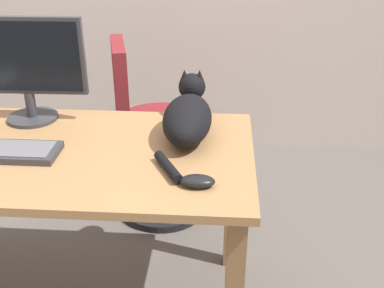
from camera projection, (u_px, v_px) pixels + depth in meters
desk at (71, 177)px, 1.74m from camera, size 1.32×0.74×0.74m
office_chair at (151, 142)px, 2.47m from camera, size 0.50×0.48×0.95m
monitor at (24, 66)px, 1.83m from camera, size 0.48×0.20×0.41m
cat at (188, 115)px, 1.76m from camera, size 0.19×0.61×0.20m
computer_mouse at (198, 181)px, 1.46m from camera, size 0.11×0.06×0.04m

